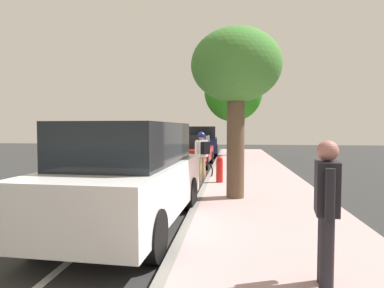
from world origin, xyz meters
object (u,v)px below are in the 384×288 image
Objects in this scene: parked_suv_dark_blue_far at (203,141)px; pedestrian_on_phone at (327,205)px; parked_sedan_red_mid at (192,151)px; fire_hydrant at (220,169)px; street_tree_near_cyclist at (236,69)px; street_tree_mid_block at (233,91)px; parked_suv_white_second at (131,174)px; bicycle_at_curb at (197,169)px; cyclist_with_backpack at (202,151)px.

parked_suv_dark_blue_far reaches higher than pedestrian_on_phone.
parked_sedan_red_mid is 5.73m from fire_hydrant.
street_tree_near_cyclist is (2.02, -13.78, 2.31)m from parked_suv_dark_blue_far.
street_tree_mid_block is 3.75× the size of pedestrian_on_phone.
street_tree_near_cyclist is 5.00× the size of fire_hydrant.
street_tree_near_cyclist is at bearing -81.67° from parked_suv_dark_blue_far.
pedestrian_on_phone is at bearing -37.66° from parked_suv_white_second.
street_tree_near_cyclist is at bearing -70.86° from bicycle_at_curb.
parked_suv_white_second is 5.84m from cyclist_with_backpack.
parked_suv_white_second is 2.97× the size of pedestrian_on_phone.
cyclist_with_backpack is (0.87, -10.29, 0.05)m from parked_suv_dark_blue_far.
parked_sedan_red_mid is 8.41m from street_tree_near_cyclist.
bicycle_at_curb is at bearing 109.14° from street_tree_near_cyclist.
pedestrian_on_phone is at bearing -86.95° from street_tree_mid_block.
pedestrian_on_phone is (0.93, -4.53, -2.28)m from street_tree_near_cyclist.
parked_suv_white_second is at bearing -97.44° from street_tree_mid_block.
street_tree_near_cyclist is at bearing -75.33° from parked_sedan_red_mid.
parked_suv_dark_blue_far is 9.87m from bicycle_at_curb.
street_tree_mid_block is (2.03, 5.09, 3.48)m from parked_sedan_red_mid.
street_tree_mid_block reaches higher than fire_hydrant.
bicycle_at_curb is 0.79× the size of pedestrian_on_phone.
parked_suv_white_second reaches higher than fire_hydrant.
street_tree_near_cyclist reaches higher than fire_hydrant.
parked_suv_white_second is 10.04m from parked_sedan_red_mid.
parked_sedan_red_mid reaches higher than bicycle_at_curb.
bicycle_at_curb is 0.73× the size of cyclist_with_backpack.
fire_hydrant is at bearing -74.29° from parked_sedan_red_mid.
cyclist_with_backpack is 2.09× the size of fire_hydrant.
parked_suv_dark_blue_far is 5.69× the size of fire_hydrant.
street_tree_mid_block reaches higher than street_tree_near_cyclist.
cyclist_with_backpack is 1.09× the size of pedestrian_on_phone.
cyclist_with_backpack is (0.22, -0.47, 0.72)m from bicycle_at_curb.
cyclist_with_backpack is at bearing -85.20° from parked_suv_dark_blue_far.
parked_suv_dark_blue_far reaches higher than parked_sedan_red_mid.
parked_suv_dark_blue_far is at bearing 97.60° from fire_hydrant.
parked_suv_dark_blue_far is at bearing 93.77° from bicycle_at_curb.
parked_sedan_red_mid reaches higher than fire_hydrant.
parked_suv_dark_blue_far is 1.14× the size of street_tree_near_cyclist.
parked_sedan_red_mid is 4.35m from cyclist_with_backpack.
pedestrian_on_phone is 6.92m from fire_hydrant.
parked_suv_white_second reaches higher than parked_sedan_red_mid.
street_tree_mid_block is at bearing 81.21° from bicycle_at_curb.
parked_suv_white_second is 3.75× the size of bicycle_at_curb.
parked_suv_white_second is 3.81m from street_tree_near_cyclist.
parked_suv_white_second is at bearing -95.50° from bicycle_at_curb.
fire_hydrant is (1.50, 4.52, -0.45)m from parked_suv_white_second.
bicycle_at_curb is at bearing 115.10° from cyclist_with_backpack.
street_tree_mid_block is (1.97, 15.12, 3.20)m from parked_suv_white_second.
street_tree_near_cyclist reaches higher than parked_suv_white_second.
street_tree_near_cyclist is at bearing -77.94° from fire_hydrant.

